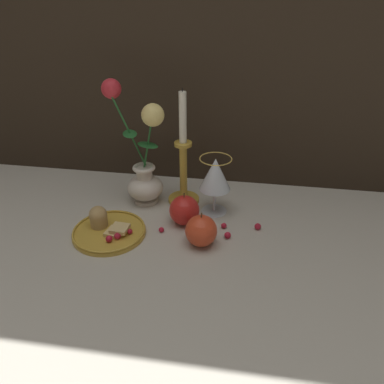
% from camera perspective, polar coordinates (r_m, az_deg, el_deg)
% --- Properties ---
extents(ground_plane, '(2.40, 2.40, 0.00)m').
position_cam_1_polar(ground_plane, '(1.03, -3.87, -5.42)').
color(ground_plane, '#B7B2A3').
rests_on(ground_plane, ground).
extents(vase, '(0.17, 0.11, 0.36)m').
position_cam_1_polar(vase, '(1.10, -7.52, 4.27)').
color(vase, silver).
rests_on(vase, ground_plane).
extents(plate_with_pastries, '(0.19, 0.19, 0.07)m').
position_cam_1_polar(plate_with_pastries, '(1.02, -12.79, -5.41)').
color(plate_with_pastries, gold).
rests_on(plate_with_pastries, ground_plane).
extents(wine_glass, '(0.09, 0.09, 0.17)m').
position_cam_1_polar(wine_glass, '(1.04, 3.54, 2.44)').
color(wine_glass, silver).
rests_on(wine_glass, ground_plane).
extents(candlestick, '(0.09, 0.09, 0.34)m').
position_cam_1_polar(candlestick, '(1.09, -1.33, 3.80)').
color(candlestick, gold).
rests_on(candlestick, ground_plane).
extents(apple_beside_vase, '(0.08, 0.08, 0.09)m').
position_cam_1_polar(apple_beside_vase, '(0.94, 1.41, -5.92)').
color(apple_beside_vase, '#D14223').
rests_on(apple_beside_vase, ground_plane).
extents(apple_near_glass, '(0.08, 0.08, 0.09)m').
position_cam_1_polar(apple_near_glass, '(1.02, -1.18, -2.79)').
color(apple_near_glass, red).
rests_on(apple_near_glass, ground_plane).
extents(berry_near_plate, '(0.02, 0.02, 0.02)m').
position_cam_1_polar(berry_near_plate, '(1.02, 4.88, -5.13)').
color(berry_near_plate, '#AD192D').
rests_on(berry_near_plate, ground_plane).
extents(berry_front_center, '(0.02, 0.02, 0.02)m').
position_cam_1_polar(berry_front_center, '(1.03, 9.99, -5.19)').
color(berry_front_center, '#AD192D').
rests_on(berry_front_center, ground_plane).
extents(berry_by_glass_stem, '(0.02, 0.02, 0.02)m').
position_cam_1_polar(berry_by_glass_stem, '(1.03, 2.43, -4.46)').
color(berry_by_glass_stem, '#AD192D').
rests_on(berry_by_glass_stem, ground_plane).
extents(berry_under_candlestick, '(0.02, 0.02, 0.02)m').
position_cam_1_polar(berry_under_candlestick, '(0.99, 5.44, -6.58)').
color(berry_under_candlestick, '#AD192D').
rests_on(berry_under_candlestick, ground_plane).
extents(berry_far_right, '(0.01, 0.01, 0.01)m').
position_cam_1_polar(berry_far_right, '(1.01, -4.70, -5.76)').
color(berry_far_right, '#AD192D').
rests_on(berry_far_right, ground_plane).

